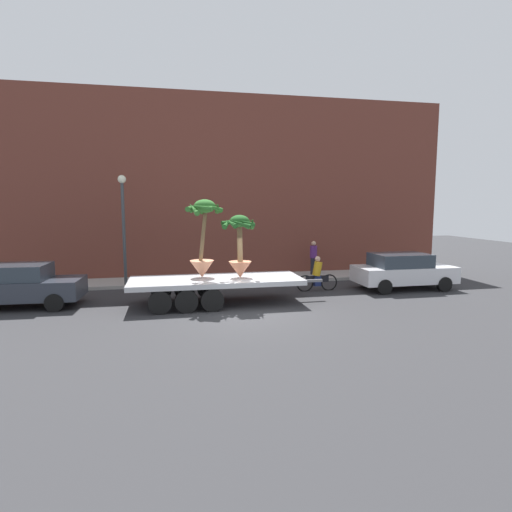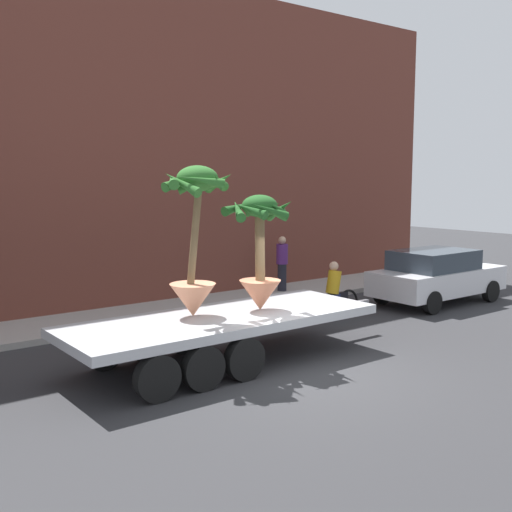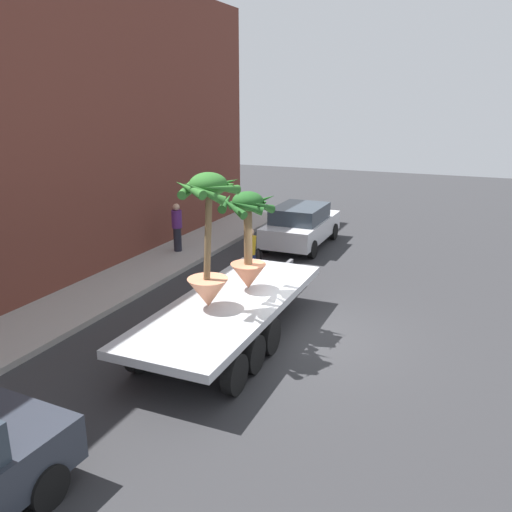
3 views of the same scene
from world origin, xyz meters
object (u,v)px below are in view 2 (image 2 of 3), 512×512
potted_palm_middle (195,237)px  cyclist (333,293)px  flatbed_trailer (211,328)px  parked_car (436,275)px  potted_palm_rear (260,250)px  pedestrian_near_gate (282,262)px

potted_palm_middle → cyclist: 5.43m
flatbed_trailer → parked_car: parked_car is taller
potted_palm_rear → cyclist: potted_palm_rear is taller
pedestrian_near_gate → potted_palm_rear: bearing=-133.8°
parked_car → cyclist: bearing=174.1°
pedestrian_near_gate → cyclist: bearing=-106.7°
flatbed_trailer → pedestrian_near_gate: (5.77, 4.76, 0.27)m
pedestrian_near_gate → potted_palm_middle: bearing=-143.1°
potted_palm_middle → cyclist: (4.96, 1.20, -1.86)m
parked_car → pedestrian_near_gate: 4.64m
potted_palm_rear → pedestrian_near_gate: (4.61, 4.80, -1.17)m
flatbed_trailer → pedestrian_near_gate: size_ratio=4.31×
potted_palm_rear → cyclist: (3.63, 1.54, -1.55)m
cyclist → parked_car: size_ratio=0.43×
potted_palm_middle → cyclist: bearing=13.6°
parked_car → flatbed_trailer: bearing=-172.7°
flatbed_trailer → potted_palm_middle: bearing=119.7°
flatbed_trailer → potted_palm_rear: potted_palm_rear is taller
flatbed_trailer → cyclist: bearing=17.3°
potted_palm_rear → potted_palm_middle: potted_palm_middle is taller
potted_palm_middle → cyclist: size_ratio=1.59×
potted_palm_rear → parked_car: (7.45, 1.14, -1.39)m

